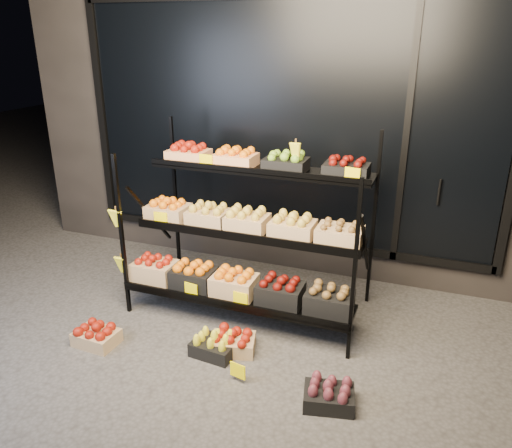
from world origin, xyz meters
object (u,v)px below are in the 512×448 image
at_px(floor_crate_left, 96,335).
at_px(floor_crate_midleft, 214,345).
at_px(display_rack, 246,231).
at_px(floor_crate_midright, 233,341).

height_order(floor_crate_left, floor_crate_midleft, same).
bearing_deg(floor_crate_left, display_rack, 48.12).
height_order(floor_crate_left, floor_crate_midright, floor_crate_midright).
relative_size(display_rack, floor_crate_left, 6.09).
distance_m(display_rack, floor_crate_midright, 0.97).
bearing_deg(floor_crate_midright, floor_crate_midleft, -156.33).
height_order(display_rack, floor_crate_midright, display_rack).
xyz_separation_m(floor_crate_left, floor_crate_midleft, (0.98, 0.21, -0.00)).
bearing_deg(floor_crate_midleft, floor_crate_midright, 44.12).
bearing_deg(floor_crate_left, floor_crate_midright, 18.91).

